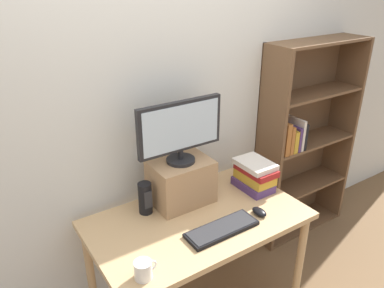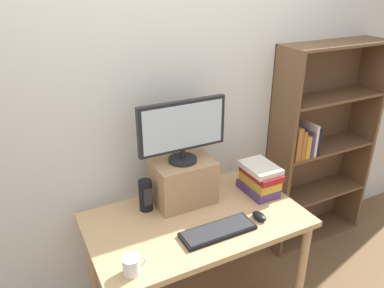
% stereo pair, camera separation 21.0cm
% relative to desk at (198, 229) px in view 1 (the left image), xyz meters
% --- Properties ---
extents(back_wall, '(7.00, 0.08, 2.60)m').
position_rel_desk_xyz_m(back_wall, '(0.00, 0.47, 0.63)').
color(back_wall, silver).
rests_on(back_wall, ground_plane).
extents(desk, '(1.27, 0.74, 0.76)m').
position_rel_desk_xyz_m(desk, '(0.00, 0.00, 0.00)').
color(desk, tan).
rests_on(desk, ground_plane).
extents(bookshelf_unit, '(0.88, 0.28, 1.63)m').
position_rel_desk_xyz_m(bookshelf_unit, '(1.24, 0.32, 0.16)').
color(bookshelf_unit, brown).
rests_on(bookshelf_unit, ground_plane).
extents(riser_box, '(0.37, 0.27, 0.28)m').
position_rel_desk_xyz_m(riser_box, '(0.01, 0.21, 0.22)').
color(riser_box, '#A87F56').
rests_on(riser_box, desk).
extents(computer_monitor, '(0.55, 0.17, 0.38)m').
position_rel_desk_xyz_m(computer_monitor, '(0.01, 0.21, 0.57)').
color(computer_monitor, black).
rests_on(computer_monitor, riser_box).
extents(keyboard, '(0.43, 0.15, 0.02)m').
position_rel_desk_xyz_m(keyboard, '(0.04, -0.18, 0.10)').
color(keyboard, black).
rests_on(keyboard, desk).
extents(computer_mouse, '(0.06, 0.10, 0.04)m').
position_rel_desk_xyz_m(computer_mouse, '(0.32, -0.18, 0.10)').
color(computer_mouse, black).
rests_on(computer_mouse, desk).
extents(book_stack, '(0.19, 0.27, 0.20)m').
position_rel_desk_xyz_m(book_stack, '(0.50, 0.07, 0.18)').
color(book_stack, '#4C336B').
rests_on(book_stack, desk).
extents(coffee_mug, '(0.12, 0.09, 0.09)m').
position_rel_desk_xyz_m(coffee_mug, '(-0.48, -0.26, 0.13)').
color(coffee_mug, white).
rests_on(coffee_mug, desk).
extents(desk_speaker, '(0.08, 0.09, 0.20)m').
position_rel_desk_xyz_m(desk_speaker, '(-0.23, 0.22, 0.18)').
color(desk_speaker, black).
rests_on(desk_speaker, desk).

